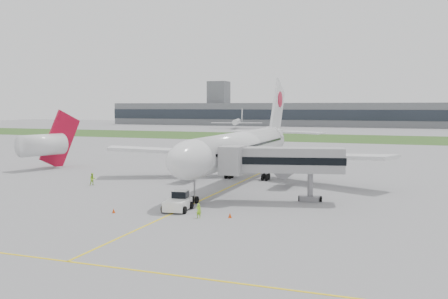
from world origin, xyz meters
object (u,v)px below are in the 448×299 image
(jet_bridge, at_px, (279,161))
(ground_crew_near, at_px, (199,211))
(airliner, at_px, (243,146))
(neighbor_aircraft, at_px, (45,144))
(pushback_tug, at_px, (178,202))

(jet_bridge, relative_size, ground_crew_near, 9.31)
(airliner, bearing_deg, neighbor_aircraft, 177.39)
(airliner, height_order, jet_bridge, airliner)
(jet_bridge, bearing_deg, pushback_tug, -150.18)
(airliner, xyz_separation_m, neighbor_aircraft, (-40.97, 1.87, -0.88))
(airliner, relative_size, neighbor_aircraft, 3.61)
(airliner, height_order, pushback_tug, airliner)
(airliner, xyz_separation_m, ground_crew_near, (3.70, -27.24, -4.85))
(pushback_tug, distance_m, neighbor_aircraft, 48.67)
(pushback_tug, height_order, neighbor_aircraft, neighbor_aircraft)
(jet_bridge, bearing_deg, ground_crew_near, -129.40)
(airliner, height_order, ground_crew_near, airliner)
(jet_bridge, distance_m, ground_crew_near, 14.09)
(ground_crew_near, bearing_deg, neighbor_aircraft, -32.84)
(jet_bridge, bearing_deg, neighbor_aircraft, 148.12)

